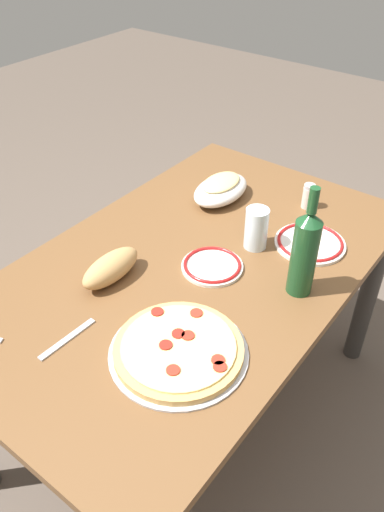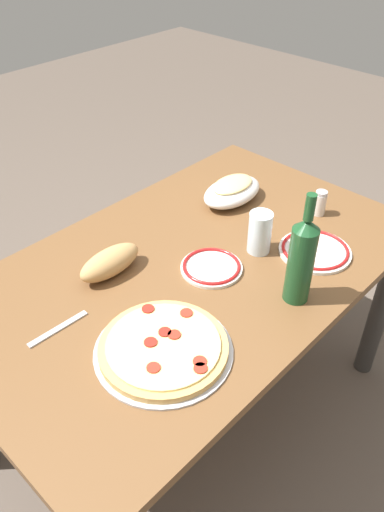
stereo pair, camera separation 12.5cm
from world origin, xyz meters
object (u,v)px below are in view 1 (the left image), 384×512
object	(u,v)px
wine_bottle	(305,252)
side_plate_far	(212,266)
dining_table	(192,292)
bread_loaf	(111,268)
spice_shaker	(308,196)
baked_pasta_dish	(221,188)
pepperoni_pizza	(179,349)
side_plate_near	(310,243)
water_glass	(256,228)

from	to	relation	value
wine_bottle	side_plate_far	size ratio (longest dim) A/B	1.80
dining_table	bread_loaf	size ratio (longest dim) A/B	6.93
wine_bottle	spice_shaker	world-z (taller)	wine_bottle
baked_pasta_dish	bread_loaf	distance (m)	0.54
pepperoni_pizza	side_plate_near	world-z (taller)	pepperoni_pizza
side_plate_far	spice_shaker	size ratio (longest dim) A/B	2.08
side_plate_near	spice_shaker	xyz separation A→B (m)	(0.19, 0.11, 0.03)
side_plate_near	side_plate_far	bearing A→B (deg)	147.65
water_glass	side_plate_near	world-z (taller)	water_glass
pepperoni_pizza	water_glass	xyz separation A→B (m)	(0.48, 0.08, 0.05)
pepperoni_pizza	water_glass	bearing A→B (deg)	9.91
dining_table	water_glass	distance (m)	0.28
bread_loaf	side_plate_near	bearing A→B (deg)	-37.59
dining_table	spice_shaker	bearing A→B (deg)	-14.11
wine_bottle	water_glass	distance (m)	0.24
water_glass	side_plate_far	xyz separation A→B (m)	(-0.17, 0.04, -0.06)
water_glass	side_plate_near	distance (m)	0.18
dining_table	side_plate_far	xyz separation A→B (m)	(0.02, -0.06, 0.12)
dining_table	wine_bottle	bearing A→B (deg)	-73.71
wine_bottle	bread_loaf	distance (m)	0.53
pepperoni_pizza	side_plate_far	xyz separation A→B (m)	(0.31, 0.13, -0.01)
baked_pasta_dish	spice_shaker	bearing A→B (deg)	-63.25
water_glass	spice_shaker	distance (m)	0.30
dining_table	side_plate_far	world-z (taller)	side_plate_far
side_plate_near	bread_loaf	world-z (taller)	bread_loaf
side_plate_near	side_plate_far	distance (m)	0.33
wine_bottle	side_plate_far	distance (m)	0.28
pepperoni_pizza	water_glass	world-z (taller)	water_glass
baked_pasta_dish	wine_bottle	bearing A→B (deg)	-120.62
pepperoni_pizza	spice_shaker	bearing A→B (deg)	4.47
side_plate_near	wine_bottle	bearing A→B (deg)	-161.16
dining_table	pepperoni_pizza	size ratio (longest dim) A/B	4.12
wine_bottle	water_glass	xyz separation A→B (m)	(0.10, 0.20, -0.07)
water_glass	side_plate_far	bearing A→B (deg)	166.03
dining_table	water_glass	size ratio (longest dim) A/B	10.61
wine_bottle	water_glass	bearing A→B (deg)	63.82
wine_bottle	pepperoni_pizza	bearing A→B (deg)	162.65
pepperoni_pizza	bread_loaf	world-z (taller)	bread_loaf
bread_loaf	dining_table	bearing A→B (deg)	-36.82
water_glass	bread_loaf	distance (m)	0.45
side_plate_far	baked_pasta_dish	bearing A→B (deg)	31.34
side_plate_near	spice_shaker	distance (m)	0.22
baked_pasta_dish	water_glass	world-z (taller)	water_glass
dining_table	bread_loaf	world-z (taller)	bread_loaf
water_glass	wine_bottle	bearing A→B (deg)	-116.18
water_glass	side_plate_far	distance (m)	0.18
water_glass	side_plate_near	xyz separation A→B (m)	(0.11, -0.13, -0.06)
side_plate_near	bread_loaf	distance (m)	0.61
baked_pasta_dish	side_plate_near	xyz separation A→B (m)	(-0.06, -0.38, -0.03)
water_glass	spice_shaker	world-z (taller)	water_glass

